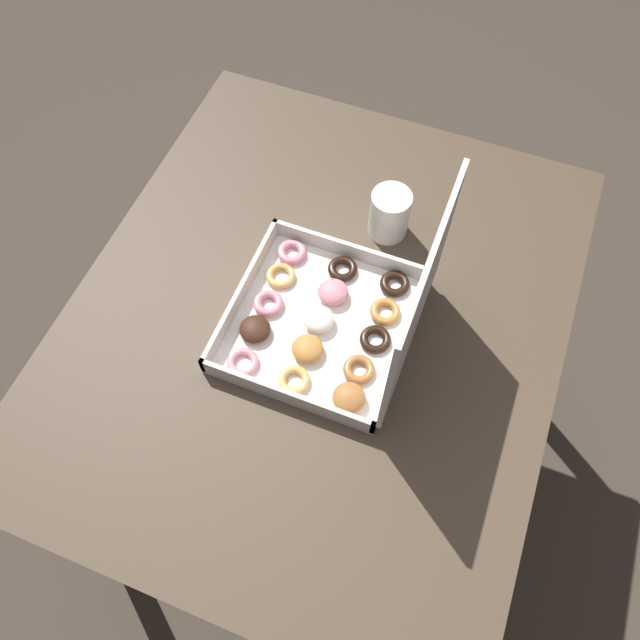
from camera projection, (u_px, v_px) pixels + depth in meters
name	position (u px, v px, depth m)	size (l,w,h in m)	color
ground_plane	(318.00, 448.00, 1.77)	(8.00, 8.00, 0.00)	#42382D
dining_table	(317.00, 345.00, 1.19)	(1.01, 0.84, 0.78)	#4C3D2D
donut_box	(345.00, 318.00, 1.01)	(0.31, 0.31, 0.31)	white
coffee_mug	(390.00, 213.00, 1.13)	(0.07, 0.07, 0.10)	white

